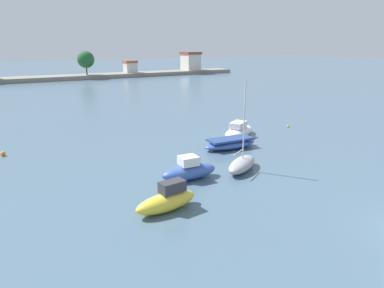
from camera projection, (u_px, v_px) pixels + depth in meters
name	position (u px, v px, depth m)	size (l,w,h in m)	color
moored_boat_0	(167.00, 200.00, 19.60)	(3.93, 1.68, 1.67)	yellow
moored_boat_1	(189.00, 171.00, 24.14)	(4.12, 1.73, 1.67)	#3856A8
moored_boat_2	(242.00, 164.00, 25.83)	(4.11, 3.24, 6.70)	#9E9EA3
moored_boat_3	(230.00, 144.00, 31.36)	(5.24, 2.28, 0.94)	#3856A8
moored_boat_4	(239.00, 131.00, 35.28)	(5.56, 4.39, 1.57)	white
mooring_buoy_0	(3.00, 154.00, 29.29)	(0.41, 0.41, 0.41)	orange
mooring_buoy_1	(288.00, 126.00, 39.43)	(0.26, 0.26, 0.26)	yellow
distant_shoreline	(47.00, 72.00, 88.83)	(104.26, 7.38, 8.11)	gray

